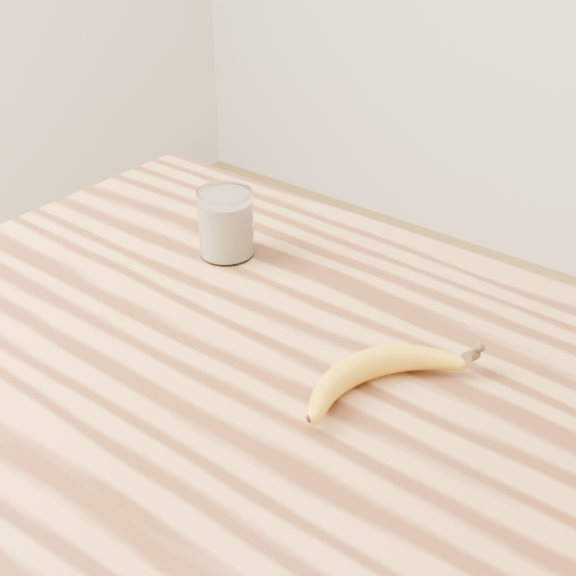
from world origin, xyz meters
The scene contains 3 objects.
table centered at (0.00, 0.00, 0.77)m, with size 1.20×0.80×0.90m.
smoothie_glass centered at (-0.26, 0.18, 0.95)m, with size 0.08×0.08×0.10m.
banana centered at (0.05, 0.06, 0.92)m, with size 0.10×0.28×0.03m, color orange, non-canonical shape.
Camera 1 is at (0.43, -0.56, 1.46)m, focal length 50.00 mm.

